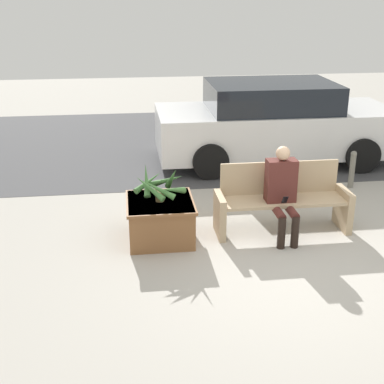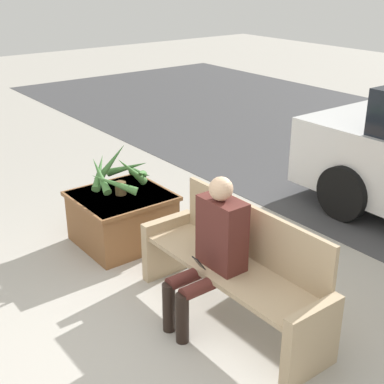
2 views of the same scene
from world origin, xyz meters
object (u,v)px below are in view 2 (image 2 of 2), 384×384
(potted_plant, at_px, (121,173))
(bench, at_px, (236,268))
(planter_box, at_px, (122,217))
(person_seated, at_px, (213,246))

(potted_plant, bearing_deg, bench, 2.47)
(planter_box, bearing_deg, bench, 2.84)
(person_seated, xyz_separation_m, planter_box, (-1.62, 0.11, -0.39))
(person_seated, bearing_deg, bench, 71.97)
(planter_box, distance_m, potted_plant, 0.48)
(person_seated, bearing_deg, planter_box, 176.16)
(planter_box, xyz_separation_m, potted_plant, (0.00, 0.01, 0.48))
(bench, relative_size, potted_plant, 2.59)
(planter_box, bearing_deg, person_seated, -3.84)
(planter_box, bearing_deg, potted_plant, 85.73)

